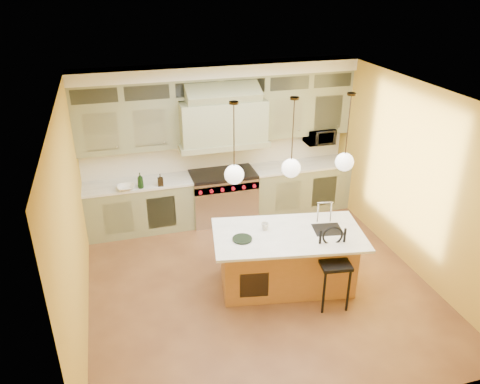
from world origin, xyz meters
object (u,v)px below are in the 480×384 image
object	(u,v)px
kitchen_island	(287,258)
counter_stool	(334,263)
microwave	(319,136)
range	(223,195)

from	to	relation	value
kitchen_island	counter_stool	xyz separation A→B (m)	(0.46, -0.58, 0.20)
microwave	kitchen_island	bearing A→B (deg)	-122.95
kitchen_island	microwave	distance (m)	3.00
counter_stool	microwave	world-z (taller)	microwave
counter_stool	microwave	distance (m)	3.26
range	microwave	xyz separation A→B (m)	(1.95, 0.11, 0.96)
range	counter_stool	xyz separation A→B (m)	(0.86, -2.86, 0.19)
range	kitchen_island	bearing A→B (deg)	-79.92
kitchen_island	counter_stool	world-z (taller)	kitchen_island
range	microwave	world-z (taller)	microwave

